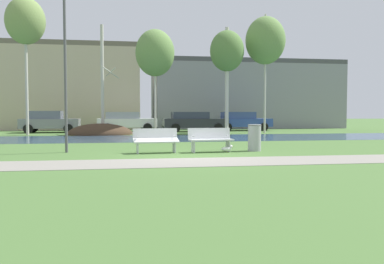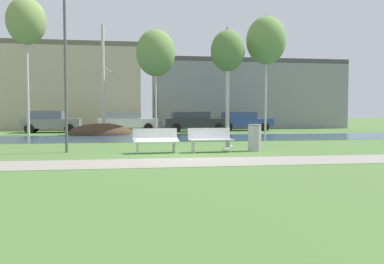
# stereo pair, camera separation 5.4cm
# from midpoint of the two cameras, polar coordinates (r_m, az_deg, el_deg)

# --- Properties ---
(ground_plane) EXTENTS (120.00, 120.00, 0.00)m
(ground_plane) POSITION_cam_midpoint_polar(r_m,az_deg,el_deg) (23.09, -4.04, -0.74)
(ground_plane) COLOR #476B33
(paved_path_strip) EXTENTS (60.00, 2.05, 0.01)m
(paved_path_strip) POSITION_cam_midpoint_polar(r_m,az_deg,el_deg) (11.43, 0.78, -4.37)
(paved_path_strip) COLOR gray
(paved_path_strip) RESTS_ON ground
(river_band) EXTENTS (80.00, 6.03, 0.01)m
(river_band) POSITION_cam_midpoint_polar(r_m,az_deg,el_deg) (22.13, -3.84, -0.88)
(river_band) COLOR #2D475B
(river_band) RESTS_ON ground
(soil_mound) EXTENTS (4.22, 2.86, 1.45)m
(soil_mound) POSITION_cam_midpoint_polar(r_m,az_deg,el_deg) (26.31, -12.95, -0.36)
(soil_mound) COLOR #423021
(soil_mound) RESTS_ON ground
(bench_left) EXTENTS (1.64, 0.69, 0.87)m
(bench_left) POSITION_cam_midpoint_polar(r_m,az_deg,el_deg) (14.08, -5.14, -1.11)
(bench_left) COLOR silver
(bench_left) RESTS_ON ground
(bench_right) EXTENTS (1.64, 0.69, 0.87)m
(bench_right) POSITION_cam_midpoint_polar(r_m,az_deg,el_deg) (14.34, 2.79, -1.03)
(bench_right) COLOR silver
(bench_right) RESTS_ON ground
(trash_bin) EXTENTS (0.51, 0.51, 0.99)m
(trash_bin) POSITION_cam_midpoint_polar(r_m,az_deg,el_deg) (14.92, 9.12, -0.75)
(trash_bin) COLOR #999B9E
(trash_bin) RESTS_ON ground
(seagull) EXTENTS (0.46, 0.17, 0.27)m
(seagull) POSITION_cam_midpoint_polar(r_m,az_deg,el_deg) (14.30, 5.19, -2.42)
(seagull) COLOR white
(seagull) RESTS_ON ground
(streetlamp) EXTENTS (0.32, 0.32, 5.99)m
(streetlamp) POSITION_cam_midpoint_polar(r_m,az_deg,el_deg) (15.05, -17.77, 12.25)
(streetlamp) COLOR #4C4C51
(streetlamp) RESTS_ON ground
(birch_far_left) EXTENTS (2.41, 2.41, 9.11)m
(birch_far_left) POSITION_cam_midpoint_polar(r_m,az_deg,el_deg) (27.43, -22.77, 14.47)
(birch_far_left) COLOR #BCB7A8
(birch_far_left) RESTS_ON ground
(birch_left) EXTENTS (1.22, 1.99, 7.16)m
(birch_left) POSITION_cam_midpoint_polar(r_m,az_deg,el_deg) (26.74, -12.61, 7.42)
(birch_left) COLOR #BCB7A8
(birch_left) RESTS_ON ground
(birch_center_left) EXTENTS (2.60, 2.60, 6.98)m
(birch_center_left) POSITION_cam_midpoint_polar(r_m,az_deg,el_deg) (27.00, -5.21, 11.28)
(birch_center_left) COLOR beige
(birch_center_left) RESTS_ON ground
(birch_center) EXTENTS (2.28, 2.28, 7.11)m
(birch_center) POSITION_cam_midpoint_polar(r_m,az_deg,el_deg) (26.98, 5.23, 11.46)
(birch_center) COLOR beige
(birch_center) RESTS_ON ground
(birch_center_right) EXTENTS (2.76, 2.76, 8.27)m
(birch_center_right) POSITION_cam_midpoint_polar(r_m,az_deg,el_deg) (28.67, 10.71, 12.83)
(birch_center_right) COLOR beige
(birch_center_right) RESTS_ON ground
(parked_van_nearest_grey) EXTENTS (4.05, 2.12, 1.54)m
(parked_van_nearest_grey) POSITION_cam_midpoint_polar(r_m,az_deg,el_deg) (29.88, -19.77, 1.46)
(parked_van_nearest_grey) COLOR slate
(parked_van_nearest_grey) RESTS_ON ground
(parked_sedan_second_white) EXTENTS (4.45, 2.08, 1.47)m
(parked_sedan_second_white) POSITION_cam_midpoint_polar(r_m,az_deg,el_deg) (30.19, -9.32, 1.56)
(parked_sedan_second_white) COLOR silver
(parked_sedan_second_white) RESTS_ON ground
(parked_hatch_third_dark) EXTENTS (4.84, 2.08, 1.48)m
(parked_hatch_third_dark) POSITION_cam_midpoint_polar(r_m,az_deg,el_deg) (29.55, 0.40, 1.58)
(parked_hatch_third_dark) COLOR #282B30
(parked_hatch_third_dark) RESTS_ON ground
(parked_wagon_fourth_blue) EXTENTS (4.47, 2.05, 1.47)m
(parked_wagon_fourth_blue) POSITION_cam_midpoint_polar(r_m,az_deg,el_deg) (31.36, 7.29, 1.62)
(parked_wagon_fourth_blue) COLOR #2D4793
(parked_wagon_fourth_blue) RESTS_ON ground
(building_beige_block) EXTENTS (14.19, 7.08, 7.18)m
(building_beige_block) POSITION_cam_midpoint_polar(r_m,az_deg,el_deg) (36.76, -18.68, 6.06)
(building_beige_block) COLOR #BCAD8E
(building_beige_block) RESTS_ON ground
(building_grey_warehouse) EXTENTS (17.14, 9.38, 6.18)m
(building_grey_warehouse) POSITION_cam_midpoint_polar(r_m,az_deg,el_deg) (39.36, 7.25, 5.23)
(building_grey_warehouse) COLOR gray
(building_grey_warehouse) RESTS_ON ground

